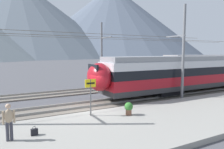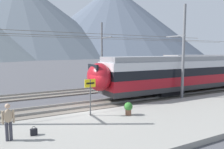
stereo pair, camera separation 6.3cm
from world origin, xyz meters
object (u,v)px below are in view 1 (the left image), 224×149
at_px(catenary_mast_mid, 182,52).
at_px(platform_sign, 90,89).
at_px(catenary_mast_far_side, 102,53).
at_px(passenger_walking, 9,120).
at_px(handbag_beside_passenger, 34,132).
at_px(potted_plant_platform_edge, 129,108).
at_px(train_far_track, 220,65).

relative_size(catenary_mast_mid, platform_sign, 16.64).
distance_m(catenary_mast_far_side, passenger_walking, 17.39).
relative_size(handbag_beside_passenger, potted_plant_platform_edge, 0.54).
xyz_separation_m(platform_sign, potted_plant_platform_edge, (2.16, -1.01, -1.20)).
bearing_deg(catenary_mast_far_side, platform_sign, -118.91).
xyz_separation_m(train_far_track, platform_sign, (-25.75, -9.21, -0.25)).
height_order(passenger_walking, potted_plant_platform_edge, passenger_walking).
xyz_separation_m(catenary_mast_far_side, handbag_beside_passenger, (-9.89, -13.06, -3.65)).
relative_size(catenary_mast_far_side, potted_plant_platform_edge, 46.82).
height_order(catenary_mast_mid, platform_sign, catenary_mast_mid).
xyz_separation_m(catenary_mast_far_side, passenger_walking, (-10.95, -13.19, -2.86)).
xyz_separation_m(train_far_track, catenary_mast_mid, (-16.59, -7.84, 2.04)).
height_order(train_far_track, catenary_mast_far_side, catenary_mast_far_side).
relative_size(train_far_track, passenger_walking, 14.14).
distance_m(catenary_mast_far_side, platform_sign, 13.23).
relative_size(train_far_track, platform_sign, 10.43).
height_order(passenger_walking, handbag_beside_passenger, passenger_walking).
bearing_deg(train_far_track, potted_plant_platform_edge, -156.60).
height_order(catenary_mast_mid, handbag_beside_passenger, catenary_mast_mid).
bearing_deg(train_far_track, catenary_mast_mid, -154.70).
distance_m(platform_sign, handbag_beside_passenger, 4.21).
height_order(train_far_track, potted_plant_platform_edge, train_far_track).
xyz_separation_m(catenary_mast_mid, platform_sign, (-9.16, -1.37, -2.29)).
xyz_separation_m(catenary_mast_mid, potted_plant_platform_edge, (-7.00, -2.37, -3.49)).
bearing_deg(handbag_beside_passenger, train_far_track, 20.28).
xyz_separation_m(catenary_mast_mid, handbag_beside_passenger, (-12.74, -3.00, -3.80)).
bearing_deg(passenger_walking, platform_sign, 20.82).
xyz_separation_m(handbag_beside_passenger, potted_plant_platform_edge, (5.73, 0.63, 0.32)).
height_order(train_far_track, passenger_walking, train_far_track).
relative_size(train_far_track, handbag_beside_passenger, 54.29).
bearing_deg(platform_sign, potted_plant_platform_edge, -24.99).
relative_size(passenger_walking, handbag_beside_passenger, 3.84).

